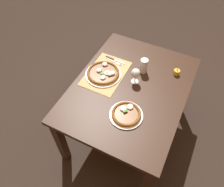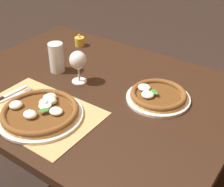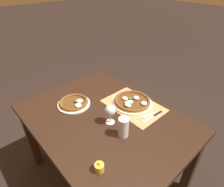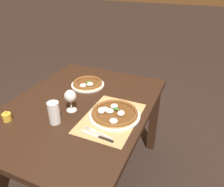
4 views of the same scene
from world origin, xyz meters
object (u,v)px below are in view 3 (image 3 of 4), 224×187
at_px(pizza_far, 74,103).
at_px(votive_candle, 99,168).
at_px(pint_glass, 123,127).
at_px(fork, 149,115).
at_px(knife, 153,117).
at_px(pizza_near, 132,101).
at_px(wine_glass, 110,111).

relative_size(pizza_far, votive_candle, 3.80).
bearing_deg(pint_glass, fork, -88.17).
height_order(pizza_far, knife, pizza_far).
bearing_deg(pizza_near, votive_candle, 117.19).
height_order(pint_glass, knife, pint_glass).
bearing_deg(pizza_far, pizza_near, -130.36).
distance_m(pint_glass, votive_candle, 0.31).
relative_size(pizza_near, pint_glass, 2.32).
bearing_deg(pizza_far, pint_glass, -173.51).
relative_size(pizza_far, wine_glass, 1.77).
bearing_deg(votive_candle, pizza_near, -62.81).
distance_m(knife, votive_candle, 0.60).
bearing_deg(pint_glass, pizza_far, 6.49).
xyz_separation_m(fork, knife, (-0.03, -0.01, 0.00)).
distance_m(pizza_near, knife, 0.23).
height_order(pizza_far, votive_candle, votive_candle).
bearing_deg(fork, votive_candle, 101.02).
distance_m(wine_glass, pint_glass, 0.16).
xyz_separation_m(pizza_far, wine_glass, (-0.37, -0.08, 0.09)).
relative_size(pint_glass, fork, 0.72).
bearing_deg(pizza_far, votive_candle, 159.71).
relative_size(wine_glass, pint_glass, 1.07).
relative_size(fork, knife, 0.93).
xyz_separation_m(pizza_near, pint_glass, (-0.21, 0.31, 0.05)).
bearing_deg(pizza_far, wine_glass, -167.86).
bearing_deg(wine_glass, votive_candle, 129.85).
xyz_separation_m(pizza_near, wine_glass, (-0.05, 0.29, 0.08)).
bearing_deg(fork, knife, -159.01).
bearing_deg(wine_glass, fork, -118.44).
bearing_deg(knife, fork, 20.99).
height_order(pizza_far, wine_glass, wine_glass).
bearing_deg(pint_glass, wine_glass, -7.17).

